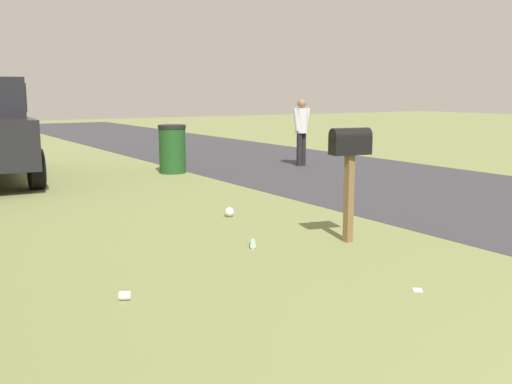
% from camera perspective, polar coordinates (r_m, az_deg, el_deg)
% --- Properties ---
extents(mailbox, '(0.29, 0.52, 1.39)m').
position_cam_1_polar(mailbox, '(7.13, 9.11, 3.93)').
color(mailbox, brown).
rests_on(mailbox, ground).
extents(trash_bin, '(0.63, 0.63, 1.09)m').
position_cam_1_polar(trash_bin, '(13.40, -8.11, 4.17)').
color(trash_bin, '#1E4C1E').
rests_on(trash_bin, ground).
extents(pedestrian, '(0.30, 0.56, 1.64)m').
position_cam_1_polar(pedestrian, '(14.59, 4.43, 6.26)').
color(pedestrian, black).
rests_on(pedestrian, ground).
extents(litter_wrapper_far_scatter, '(0.15, 0.14, 0.01)m').
position_cam_1_polar(litter_wrapper_far_scatter, '(5.72, 15.40, -9.13)').
color(litter_wrapper_far_scatter, silver).
rests_on(litter_wrapper_far_scatter, ground).
extents(litter_bag_by_mailbox, '(0.14, 0.14, 0.14)m').
position_cam_1_polar(litter_bag_by_mailbox, '(8.65, -2.59, -1.95)').
color(litter_bag_by_mailbox, silver).
rests_on(litter_bag_by_mailbox, ground).
extents(litter_cup_midfield_a, '(0.12, 0.13, 0.08)m').
position_cam_1_polar(litter_cup_midfield_a, '(5.39, -12.58, -9.79)').
color(litter_cup_midfield_a, white).
rests_on(litter_cup_midfield_a, ground).
extents(litter_bottle_midfield_b, '(0.22, 0.17, 0.07)m').
position_cam_1_polar(litter_bottle_midfield_b, '(7.01, -0.31, -5.02)').
color(litter_bottle_midfield_b, '#B2D8BF').
rests_on(litter_bottle_midfield_b, ground).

